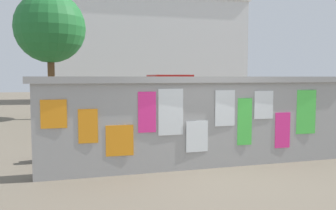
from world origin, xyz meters
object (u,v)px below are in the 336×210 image
at_px(bicycle_far, 214,137).
at_px(person_walking, 245,102).
at_px(motorcycle, 76,138).
at_px(tree_roadside, 50,28).
at_px(auto_rickshaw_truck, 139,104).
at_px(bicycle_near, 260,129).

distance_m(bicycle_far, person_walking, 3.33).
relative_size(motorcycle, tree_roadside, 0.35).
bearing_deg(auto_rickshaw_truck, motorcycle, -122.20).
distance_m(person_walking, tree_roadside, 8.70).
distance_m(auto_rickshaw_truck, tree_roadside, 6.13).
bearing_deg(motorcycle, bicycle_near, 7.39).
height_order(motorcycle, person_walking, person_walking).
height_order(person_walking, tree_roadside, tree_roadside).
bearing_deg(person_walking, bicycle_far, -130.71).
relative_size(auto_rickshaw_truck, bicycle_far, 2.15).
bearing_deg(motorcycle, auto_rickshaw_truck, 57.80).
height_order(bicycle_near, bicycle_far, same).
xyz_separation_m(bicycle_near, person_walking, (0.44, 1.68, 0.62)).
distance_m(motorcycle, tree_roadside, 8.57).
bearing_deg(bicycle_near, tree_roadside, 127.91).
distance_m(auto_rickshaw_truck, bicycle_far, 3.65).
relative_size(bicycle_near, tree_roadside, 0.31).
distance_m(motorcycle, person_walking, 5.80).
bearing_deg(bicycle_far, person_walking, 49.29).
height_order(motorcycle, bicycle_far, bicycle_far).
xyz_separation_m(motorcycle, person_walking, (5.29, 2.30, 0.52)).
bearing_deg(bicycle_near, auto_rickshaw_truck, 136.64).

